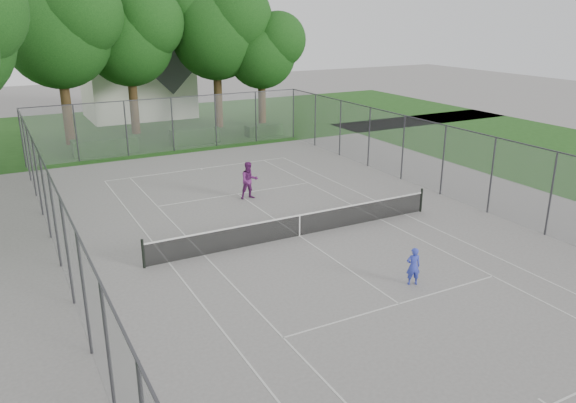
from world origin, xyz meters
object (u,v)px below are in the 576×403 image
tennis_net (300,224)px  girl_player (413,266)px  house (136,66)px  woman_player (249,180)px

tennis_net → girl_player: 5.67m
tennis_net → house: 31.33m
tennis_net → house: house is taller
house → girl_player: size_ratio=8.09×
house → tennis_net: bearing=-92.4°
house → girl_player: bearing=-90.1°
house → girl_player: house is taller
girl_player → woman_player: woman_player is taller
house → woman_player: (-1.05, -25.63, -3.39)m
tennis_net → house: size_ratio=1.20×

